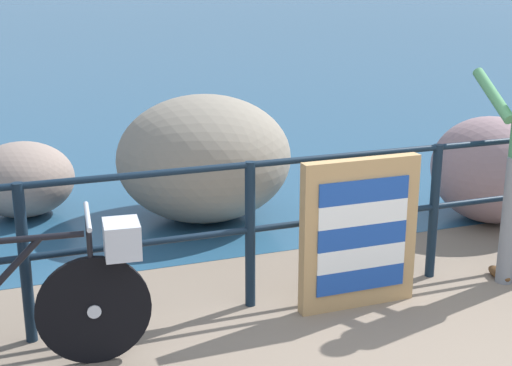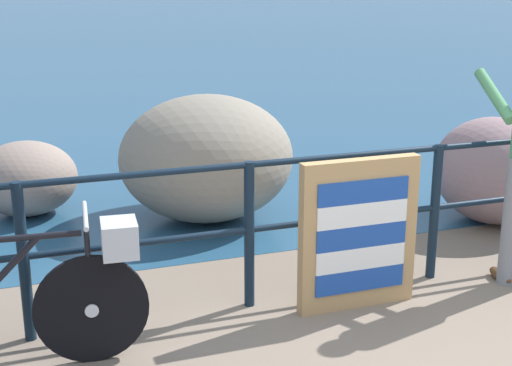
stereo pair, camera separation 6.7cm
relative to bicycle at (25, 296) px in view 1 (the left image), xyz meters
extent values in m
cube|color=#756656|center=(2.19, 18.72, -0.51)|extent=(120.00, 120.00, 0.10)
cube|color=navy|center=(2.19, 46.21, -0.46)|extent=(120.00, 90.00, 0.01)
cylinder|color=black|center=(0.02, 0.36, 0.05)|extent=(0.07, 0.07, 1.02)
cylinder|color=black|center=(1.47, 0.36, 0.05)|extent=(0.07, 0.07, 1.02)
cylinder|color=black|center=(2.91, 0.36, 0.05)|extent=(0.07, 0.07, 1.02)
cylinder|color=black|center=(2.19, 0.36, 0.54)|extent=(7.22, 0.04, 0.04)
cylinder|color=black|center=(2.19, 0.36, 0.09)|extent=(7.22, 0.04, 0.04)
cylinder|color=black|center=(0.37, -0.03, -0.13)|extent=(0.66, 0.09, 0.66)
cylinder|color=#B7BCC6|center=(0.37, -0.03, -0.13)|extent=(0.08, 0.06, 0.08)
cylinder|color=black|center=(0.37, -0.03, 0.15)|extent=(0.03, 0.03, 0.57)
cylinder|color=#B7BCC6|center=(0.37, -0.03, 0.44)|extent=(0.07, 0.48, 0.03)
cube|color=#B7BCC6|center=(0.55, -0.05, 0.29)|extent=(0.22, 0.26, 0.20)
cylinder|color=slate|center=(3.37, 0.08, 0.01)|extent=(0.12, 0.12, 0.95)
ellipsoid|color=#513319|center=(3.37, 0.14, -0.42)|extent=(0.13, 0.27, 0.08)
cylinder|color=#4C8C59|center=(3.32, 0.32, 0.90)|extent=(0.15, 0.52, 0.34)
cube|color=tan|center=(2.15, 0.11, 0.06)|extent=(0.84, 0.09, 1.04)
cube|color=#1E479E|center=(2.15, 0.06, -0.26)|extent=(0.66, 0.01, 0.16)
cube|color=white|center=(2.15, 0.06, -0.10)|extent=(0.66, 0.01, 0.16)
cube|color=#1E479E|center=(2.15, 0.06, 0.06)|extent=(0.66, 0.01, 0.16)
cube|color=white|center=(2.15, 0.06, 0.21)|extent=(0.66, 0.01, 0.16)
cube|color=#1E479E|center=(2.15, 0.06, 0.37)|extent=(0.66, 0.01, 0.16)
ellipsoid|color=gray|center=(1.70, 2.26, 0.12)|extent=(1.61, 1.51, 1.17)
ellipsoid|color=gray|center=(0.12, 2.95, -0.11)|extent=(0.96, 0.95, 0.71)
ellipsoid|color=gray|center=(4.16, 1.30, 0.02)|extent=(1.03, 1.19, 0.97)
camera|label=1|loc=(-0.04, -3.83, 1.69)|focal=49.55mm
camera|label=2|loc=(0.02, -3.85, 1.69)|focal=49.55mm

